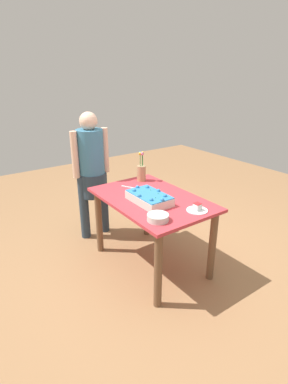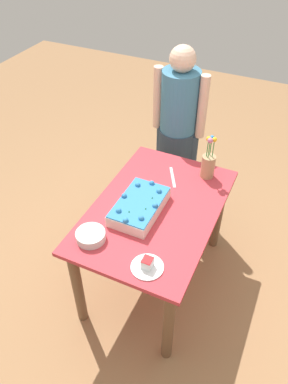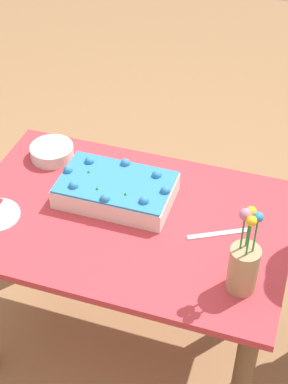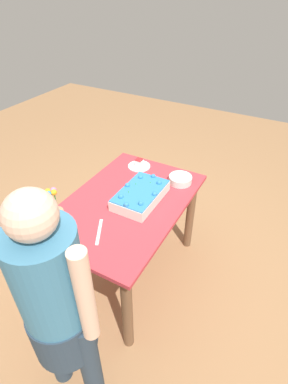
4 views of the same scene
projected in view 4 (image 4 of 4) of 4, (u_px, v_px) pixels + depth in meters
name	position (u px, v px, depth m)	size (l,w,h in m)	color
ground_plane	(129.00, 270.00, 2.58)	(8.00, 8.00, 0.00)	#9B6F48
dining_table	(126.00, 216.00, 2.22)	(1.21, 0.79, 0.75)	#C2353E
sheet_cake	(141.00, 195.00, 2.13)	(0.43, 0.26, 0.11)	silver
serving_plate_with_slice	(139.00, 165.00, 2.51)	(0.19, 0.19, 0.07)	white
cake_knife	(99.00, 232.00, 1.89)	(0.23, 0.02, 0.00)	silver
flower_vase	(57.00, 219.00, 1.82)	(0.10, 0.10, 0.33)	tan
fruit_bowl	(180.00, 179.00, 2.32)	(0.18, 0.18, 0.05)	silver
person_standing	(57.00, 304.00, 1.36)	(0.31, 0.45, 1.49)	#2A3B4B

